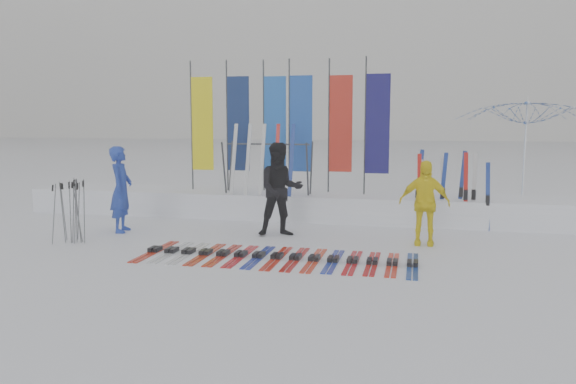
% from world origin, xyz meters
% --- Properties ---
extents(ground, '(120.00, 120.00, 0.00)m').
position_xyz_m(ground, '(0.00, 0.00, 0.00)').
color(ground, white).
rests_on(ground, ground).
extents(snow_bank, '(14.00, 1.60, 0.60)m').
position_xyz_m(snow_bank, '(0.00, 4.60, 0.30)').
color(snow_bank, white).
rests_on(snow_bank, ground).
extents(person_blue, '(0.56, 0.73, 1.80)m').
position_xyz_m(person_blue, '(-3.48, 2.02, 0.90)').
color(person_blue, '#1C38A8').
rests_on(person_blue, ground).
extents(person_black, '(1.12, 1.01, 1.89)m').
position_xyz_m(person_black, '(-0.13, 2.37, 0.95)').
color(person_black, black).
rests_on(person_black, ground).
extents(person_yellow, '(0.94, 0.40, 1.60)m').
position_xyz_m(person_yellow, '(2.69, 2.16, 0.80)').
color(person_yellow, yellow).
rests_on(person_yellow, ground).
extents(tent_canopy, '(4.12, 4.15, 2.91)m').
position_xyz_m(tent_canopy, '(5.01, 5.31, 1.46)').
color(tent_canopy, white).
rests_on(tent_canopy, ground).
extents(ski_row, '(4.67, 1.69, 0.07)m').
position_xyz_m(ski_row, '(0.25, 0.48, 0.04)').
color(ski_row, '#B3210E').
rests_on(ski_row, ground).
extents(pole_cluster, '(0.56, 0.51, 1.25)m').
position_xyz_m(pole_cluster, '(-3.87, 0.85, 0.59)').
color(pole_cluster, '#595B60').
rests_on(pole_cluster, ground).
extents(feather_flags, '(4.92, 0.29, 3.20)m').
position_xyz_m(feather_flags, '(-0.57, 4.79, 2.24)').
color(feather_flags, '#383A3F').
rests_on(feather_flags, ground).
extents(ski_rack, '(2.04, 0.80, 1.23)m').
position_xyz_m(ski_rack, '(-0.89, 4.20, 1.38)').
color(ski_rack, '#383A3F').
rests_on(ski_rack, ground).
extents(upright_skis, '(1.54, 0.98, 1.68)m').
position_xyz_m(upright_skis, '(3.20, 4.31, 0.80)').
color(upright_skis, silver).
rests_on(upright_skis, ground).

